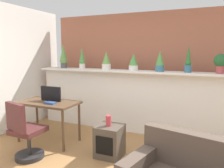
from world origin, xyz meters
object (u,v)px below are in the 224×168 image
Objects in this scene: vase_on_shelf at (108,121)px; potted_plant_0 at (63,57)px; potted_plant_1 at (82,59)px; potted_plant_4 at (160,61)px; potted_plant_2 at (106,61)px; side_cube_shelf at (109,141)px; desk at (48,106)px; potted_plant_3 at (133,62)px; potted_plant_5 at (188,61)px; tv_monitor at (51,94)px; office_chair at (25,135)px; potted_plant_6 at (221,62)px; book_on_desk at (50,103)px.

potted_plant_0 is at bearing 144.29° from vase_on_shelf.
potted_plant_1 is 1.70m from potted_plant_4.
potted_plant_2 reaches higher than side_cube_shelf.
potted_plant_1 reaches higher than desk.
potted_plant_4 is at bearing -5.00° from potted_plant_3.
potted_plant_1 is 0.95× the size of potted_plant_5.
potted_plant_1 is at bearing -3.73° from potted_plant_0.
potted_plant_2 is 0.76× the size of side_cube_shelf.
potted_plant_1 reaches higher than vase_on_shelf.
potted_plant_0 reaches higher than tv_monitor.
potted_plant_4 reaches higher than office_chair.
tv_monitor is 0.94m from office_chair.
potted_plant_2 is 0.89× the size of tv_monitor.
desk is 1.34m from side_cube_shelf.
office_chair is (-2.69, -1.76, -1.09)m from potted_plant_6.
potted_plant_5 is (0.51, -0.00, 0.01)m from potted_plant_4.
potted_plant_1 reaches higher than potted_plant_2.
tv_monitor reaches higher than book_on_desk.
potted_plant_1 is 0.92× the size of side_cube_shelf.
side_cube_shelf is 1.23m from book_on_desk.
potted_plant_0 is 3.29× the size of vase_on_shelf.
potted_plant_6 is at bearing -1.90° from potted_plant_3.
book_on_desk is at bearing 88.06° from office_chair.
potted_plant_0 is 2.80× the size of book_on_desk.
vase_on_shelf is at bearing -8.42° from tv_monitor.
potted_plant_6 is at bearing -0.53° from potted_plant_5.
potted_plant_3 is 0.79× the size of tv_monitor.
potted_plant_3 is at bearing 90.12° from vase_on_shelf.
potted_plant_4 is 2.23m from desk.
potted_plant_4 is at bearing 35.88° from book_on_desk.
potted_plant_5 is 0.52m from potted_plant_6.
potted_plant_5 is at bearing -0.41° from potted_plant_1.
potted_plant_4 is 2.01× the size of book_on_desk.
potted_plant_4 is 1.17× the size of potted_plant_6.
book_on_desk is (0.14, -0.20, -0.12)m from tv_monitor.
vase_on_shelf is at bearing 28.31° from office_chair.
potted_plant_1 reaches higher than potted_plant_3.
tv_monitor reaches higher than side_cube_shelf.
potted_plant_0 reaches higher than potted_plant_1.
desk is at bearing -138.63° from potted_plant_3.
potted_plant_4 is (1.13, -0.03, 0.01)m from potted_plant_2.
office_chair is 1.29m from vase_on_shelf.
vase_on_shelf is (0.00, -1.21, -0.86)m from potted_plant_3.
potted_plant_6 is at bearing 23.84° from book_on_desk.
potted_plant_6 is 2.02× the size of vase_on_shelf.
tv_monitor is (-0.08, -0.99, -0.60)m from potted_plant_1.
office_chair is 4.65× the size of book_on_desk.
desk is at bearing -155.27° from potted_plant_5.
potted_plant_2 is 1.33m from tv_monitor.
desk is (0.43, -1.11, -0.87)m from potted_plant_0.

